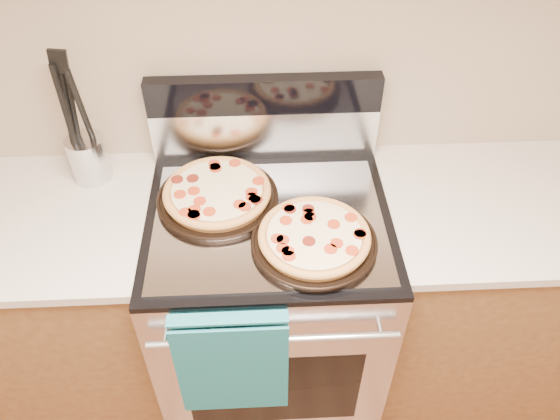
{
  "coord_description": "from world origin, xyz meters",
  "views": [
    {
      "loc": [
        -0.02,
        0.43,
        2.1
      ],
      "look_at": [
        0.03,
        1.55,
        1.03
      ],
      "focal_mm": 35.0,
      "sensor_mm": 36.0,
      "label": 1
    }
  ],
  "objects_px": {
    "range_body": "(270,306)",
    "pepperoni_pizza_front": "(314,238)",
    "utensil_crock": "(89,159)",
    "pepperoni_pizza_back": "(217,194)"
  },
  "relations": [
    {
      "from": "range_body",
      "to": "pepperoni_pizza_front",
      "type": "height_order",
      "value": "pepperoni_pizza_front"
    },
    {
      "from": "utensil_crock",
      "to": "pepperoni_pizza_front",
      "type": "bearing_deg",
      "value": -26.99
    },
    {
      "from": "range_body",
      "to": "pepperoni_pizza_front",
      "type": "bearing_deg",
      "value": -46.49
    },
    {
      "from": "pepperoni_pizza_front",
      "to": "utensil_crock",
      "type": "distance_m",
      "value": 0.8
    },
    {
      "from": "pepperoni_pizza_back",
      "to": "pepperoni_pizza_front",
      "type": "relative_size",
      "value": 1.04
    },
    {
      "from": "pepperoni_pizza_back",
      "to": "utensil_crock",
      "type": "relative_size",
      "value": 2.43
    },
    {
      "from": "range_body",
      "to": "utensil_crock",
      "type": "bearing_deg",
      "value": 158.75
    },
    {
      "from": "pepperoni_pizza_back",
      "to": "pepperoni_pizza_front",
      "type": "distance_m",
      "value": 0.35
    },
    {
      "from": "pepperoni_pizza_back",
      "to": "utensil_crock",
      "type": "distance_m",
      "value": 0.45
    },
    {
      "from": "pepperoni_pizza_back",
      "to": "utensil_crock",
      "type": "height_order",
      "value": "utensil_crock"
    }
  ]
}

